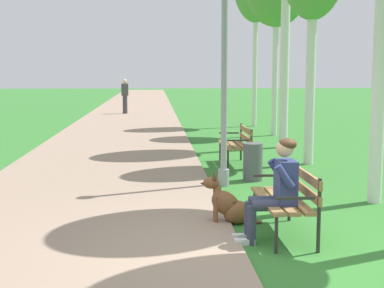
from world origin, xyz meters
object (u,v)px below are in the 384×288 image
Objects in this scene: litter_bin at (253,162)px; person_seated_on_near_bench at (277,186)px; park_bench_mid at (238,142)px; park_bench_near at (289,195)px; dog_brown at (229,205)px; lamp_post_near at (224,74)px; pedestrian_distant at (125,96)px.

person_seated_on_near_bench is at bearing -95.77° from litter_bin.
park_bench_mid is 5.54m from person_seated_on_near_bench.
park_bench_mid is (0.14, 5.28, 0.00)m from park_bench_near.
person_seated_on_near_bench is 1.50× the size of dog_brown.
park_bench_near is 3.45m from lamp_post_near.
park_bench_near is 5.29m from park_bench_mid.
lamp_post_near is at bearing 84.60° from dog_brown.
pedestrian_distant reaches higher than litter_bin.
park_bench_mid is 1.20× the size of person_seated_on_near_bench.
park_bench_mid is at bearing 91.13° from litter_bin.
pedestrian_distant is at bearing 98.54° from park_bench_near.
lamp_post_near is at bearing -142.34° from litter_bin.
litter_bin is (0.39, 3.81, -0.33)m from person_seated_on_near_bench.
park_bench_mid is 2.69m from lamp_post_near.
park_bench_near is 0.91× the size of pedestrian_distant.
dog_brown is at bearing -99.77° from park_bench_mid.
person_seated_on_near_bench reaches higher than dog_brown.
lamp_post_near is (-0.57, -2.19, 1.47)m from park_bench_mid.
dog_brown is 1.19× the size of litter_bin.
park_bench_near is at bearing -92.85° from litter_bin.
park_bench_mid is 15.08m from pedestrian_distant.
park_bench_near is 20.25m from pedestrian_distant.
pedestrian_distant is (-3.01, 20.03, 0.33)m from park_bench_near.
pedestrian_distant is at bearing 96.87° from dog_brown.
lamp_post_near is at bearing 93.78° from person_seated_on_near_bench.
dog_brown is at bearing 119.01° from person_seated_on_near_bench.
dog_brown reaches higher than litter_bin.
lamp_post_near is 2.31× the size of pedestrian_distant.
pedestrian_distant is at bearing 102.07° from park_bench_mid.
lamp_post_near is (-0.43, 3.10, 1.47)m from park_bench_near.
park_bench_mid is at bearing 86.37° from person_seated_on_near_bench.
litter_bin is at bearing -88.87° from park_bench_mid.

